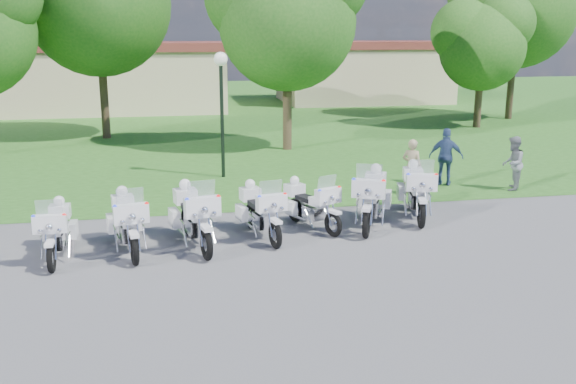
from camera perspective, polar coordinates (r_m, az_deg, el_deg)
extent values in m
plane|color=#5E5E63|center=(14.44, 0.21, -4.82)|extent=(100.00, 100.00, 0.00)
cube|color=#2C621E|center=(40.76, -7.17, 7.31)|extent=(100.00, 48.00, 0.01)
torus|color=black|center=(13.63, -20.29, -5.54)|extent=(0.13, 0.61, 0.61)
torus|color=black|center=(15.09, -19.46, -3.62)|extent=(0.13, 0.61, 0.61)
cube|color=white|center=(13.52, -20.42, -4.30)|extent=(0.17, 0.40, 0.06)
cube|color=white|center=(13.64, -20.40, -2.66)|extent=(0.66, 0.23, 0.36)
cube|color=silver|center=(13.61, -20.48, -1.31)|extent=(0.51, 0.12, 0.34)
sphere|color=red|center=(13.50, -19.28, -1.97)|extent=(0.08, 0.08, 0.08)
sphere|color=#1426E5|center=(13.59, -21.70, -2.08)|extent=(0.08, 0.08, 0.08)
cube|color=silver|center=(14.34, -19.88, -4.10)|extent=(0.31, 0.51, 0.31)
cube|color=white|center=(14.04, -20.11, -3.13)|extent=(0.30, 0.48, 0.20)
cube|color=black|center=(14.52, -19.83, -2.64)|extent=(0.32, 0.57, 0.11)
cube|color=white|center=(14.88, -18.54, -3.17)|extent=(0.17, 0.47, 0.33)
cube|color=white|center=(14.96, -20.61, -3.25)|extent=(0.17, 0.47, 0.33)
cube|color=white|center=(14.97, -19.61, -1.63)|extent=(0.44, 0.37, 0.29)
sphere|color=white|center=(14.91, -19.69, -0.75)|extent=(0.24, 0.24, 0.24)
torus|color=black|center=(13.55, -13.48, -5.04)|extent=(0.24, 0.68, 0.67)
torus|color=black|center=(15.15, -14.34, -3.06)|extent=(0.24, 0.68, 0.67)
cube|color=white|center=(13.42, -13.56, -3.66)|extent=(0.25, 0.46, 0.07)
cube|color=white|center=(13.56, -13.78, -1.88)|extent=(0.74, 0.36, 0.40)
cube|color=silver|center=(13.53, -13.90, -0.40)|extent=(0.57, 0.21, 0.37)
sphere|color=red|center=(13.49, -12.46, -1.05)|extent=(0.09, 0.09, 0.09)
sphere|color=#1426E5|center=(13.42, -15.14, -1.29)|extent=(0.09, 0.09, 0.09)
cube|color=silver|center=(14.33, -13.97, -3.52)|extent=(0.43, 0.61, 0.34)
cube|color=white|center=(14.00, -13.93, -2.44)|extent=(0.40, 0.56, 0.22)
cube|color=black|center=(14.52, -14.19, -1.95)|extent=(0.44, 0.66, 0.12)
cube|color=white|center=(14.99, -13.18, -2.50)|extent=(0.26, 0.54, 0.36)
cube|color=white|center=(14.93, -15.44, -2.70)|extent=(0.26, 0.54, 0.36)
cube|color=white|center=(15.02, -14.48, -0.89)|extent=(0.54, 0.47, 0.32)
sphere|color=white|center=(14.96, -14.54, 0.06)|extent=(0.26, 0.26, 0.26)
torus|color=black|center=(13.58, -7.26, -4.63)|extent=(0.27, 0.71, 0.70)
torus|color=black|center=(15.23, -9.00, -2.63)|extent=(0.27, 0.71, 0.70)
cube|color=white|center=(13.45, -7.29, -3.18)|extent=(0.27, 0.49, 0.07)
cube|color=white|center=(13.58, -7.62, -1.32)|extent=(0.79, 0.39, 0.42)
cube|color=silver|center=(13.55, -7.74, 0.24)|extent=(0.60, 0.24, 0.39)
sphere|color=red|center=(13.56, -6.21, -0.44)|extent=(0.09, 0.09, 0.09)
sphere|color=#1426E5|center=(13.40, -8.96, -0.70)|extent=(0.09, 0.09, 0.09)
cube|color=silver|center=(14.38, -8.22, -3.08)|extent=(0.46, 0.64, 0.36)
cube|color=white|center=(14.04, -8.02, -1.93)|extent=(0.43, 0.60, 0.23)
cube|color=black|center=(14.58, -8.56, -1.44)|extent=(0.47, 0.71, 0.13)
cube|color=white|center=(15.10, -7.73, -2.03)|extent=(0.29, 0.57, 0.38)
cube|color=white|center=(14.97, -10.05, -2.26)|extent=(0.29, 0.57, 0.38)
cube|color=white|center=(15.09, -9.11, -0.36)|extent=(0.57, 0.51, 0.33)
sphere|color=white|center=(15.03, -9.15, 0.65)|extent=(0.27, 0.27, 0.27)
torus|color=black|center=(14.19, -1.14, -3.84)|extent=(0.25, 0.64, 0.63)
torus|color=black|center=(15.63, -3.32, -2.17)|extent=(0.25, 0.64, 0.63)
cube|color=white|center=(14.08, -1.12, -2.58)|extent=(0.25, 0.44, 0.07)
cube|color=white|center=(14.19, -1.48, -0.98)|extent=(0.71, 0.36, 0.38)
cube|color=silver|center=(14.16, -1.57, 0.37)|extent=(0.54, 0.22, 0.35)
sphere|color=red|center=(14.21, -0.26, -0.21)|extent=(0.08, 0.08, 0.08)
sphere|color=#1426E5|center=(13.99, -2.55, -0.44)|extent=(0.08, 0.08, 0.08)
cube|color=silver|center=(14.89, -2.31, -2.53)|extent=(0.42, 0.58, 0.32)
cube|color=white|center=(14.60, -2.01, -1.52)|extent=(0.40, 0.54, 0.21)
cube|color=black|center=(15.06, -2.70, -1.11)|extent=(0.43, 0.64, 0.11)
cube|color=white|center=(15.55, -2.17, -1.63)|extent=(0.27, 0.52, 0.34)
cube|color=white|center=(15.37, -4.14, -1.85)|extent=(0.27, 0.52, 0.34)
cube|color=white|center=(15.51, -3.38, -0.17)|extent=(0.52, 0.46, 0.30)
sphere|color=white|center=(15.45, -3.39, 0.71)|extent=(0.25, 0.25, 0.25)
torus|color=black|center=(15.04, 4.03, -2.90)|extent=(0.35, 0.60, 0.60)
torus|color=black|center=(16.21, 0.63, -1.62)|extent=(0.35, 0.60, 0.60)
cube|color=white|center=(14.94, 4.09, -1.76)|extent=(0.31, 0.43, 0.06)
cube|color=white|center=(15.02, 3.58, -0.34)|extent=(0.68, 0.46, 0.36)
cube|color=silver|center=(14.99, 3.47, 0.87)|extent=(0.51, 0.31, 0.34)
sphere|color=red|center=(15.11, 4.57, 0.40)|extent=(0.08, 0.08, 0.08)
sphere|color=#1426E5|center=(14.76, 2.84, 0.10)|extent=(0.08, 0.08, 0.08)
cube|color=silver|center=(15.60, 2.23, -1.84)|extent=(0.49, 0.59, 0.31)
cube|color=white|center=(15.35, 2.73, -0.88)|extent=(0.45, 0.55, 0.20)
cube|color=black|center=(15.73, 1.65, -0.58)|extent=(0.51, 0.63, 0.11)
cube|color=white|center=(16.21, 1.69, -1.05)|extent=(0.34, 0.49, 0.32)
cube|color=white|center=(15.91, 0.13, -1.34)|extent=(0.34, 0.49, 0.32)
cube|color=white|center=(16.09, 0.58, 0.23)|extent=(0.54, 0.51, 0.29)
sphere|color=white|center=(16.04, 0.58, 1.04)|extent=(0.23, 0.23, 0.23)
torus|color=black|center=(14.99, 6.99, -2.79)|extent=(0.42, 0.71, 0.72)
torus|color=black|center=(16.74, 7.71, -1.03)|extent=(0.42, 0.71, 0.72)
cube|color=white|center=(14.87, 7.02, -1.42)|extent=(0.37, 0.51, 0.08)
cube|color=white|center=(15.03, 7.18, 0.31)|extent=(0.81, 0.55, 0.43)
cube|color=silver|center=(15.01, 7.25, 1.76)|extent=(0.60, 0.37, 0.40)
sphere|color=red|center=(14.89, 8.49, 0.94)|extent=(0.10, 0.10, 0.10)
sphere|color=#1426E5|center=(14.96, 5.87, 1.08)|extent=(0.10, 0.10, 0.10)
cube|color=silver|center=(15.85, 7.39, -1.39)|extent=(0.58, 0.70, 0.37)
cube|color=white|center=(15.51, 7.33, -0.30)|extent=(0.54, 0.65, 0.24)
cube|color=black|center=(16.08, 7.56, 0.13)|extent=(0.61, 0.76, 0.13)
cube|color=white|center=(16.52, 8.79, -0.62)|extent=(0.41, 0.59, 0.39)
cube|color=white|center=(16.58, 6.57, -0.49)|extent=(0.41, 0.59, 0.39)
cube|color=white|center=(16.62, 7.79, 1.11)|extent=(0.65, 0.60, 0.34)
sphere|color=white|center=(16.57, 7.82, 2.05)|extent=(0.28, 0.28, 0.28)
torus|color=black|center=(15.97, 11.77, -1.98)|extent=(0.30, 0.71, 0.70)
torus|color=black|center=(17.67, 10.94, -0.40)|extent=(0.30, 0.71, 0.70)
cube|color=white|center=(15.86, 11.85, -0.73)|extent=(0.29, 0.49, 0.07)
cube|color=white|center=(16.02, 11.78, 0.85)|extent=(0.79, 0.43, 0.42)
cube|color=silver|center=(16.00, 11.81, 2.17)|extent=(0.60, 0.26, 0.39)
sphere|color=red|center=(15.97, 13.04, 1.47)|extent=(0.09, 0.09, 0.09)
sphere|color=#1426E5|center=(15.86, 10.66, 1.51)|extent=(0.09, 0.09, 0.09)
cube|color=silver|center=(16.80, 11.35, -0.72)|extent=(0.49, 0.65, 0.36)
cube|color=white|center=(16.48, 11.53, 0.29)|extent=(0.46, 0.61, 0.23)
cube|color=black|center=(17.02, 11.26, 0.67)|extent=(0.50, 0.71, 0.13)
cube|color=white|center=(17.52, 12.05, 0.02)|extent=(0.31, 0.57, 0.38)
cube|color=white|center=(17.43, 10.02, 0.05)|extent=(0.31, 0.57, 0.38)
cube|color=white|center=(17.56, 11.02, 1.57)|extent=(0.59, 0.53, 0.33)
sphere|color=white|center=(17.50, 11.06, 2.44)|extent=(0.27, 0.27, 0.27)
cylinder|color=black|center=(21.07, -5.87, 6.24)|extent=(0.12, 0.12, 3.69)
sphere|color=white|center=(20.89, -6.01, 11.68)|extent=(0.44, 0.44, 0.44)
cylinder|color=#38281C|center=(30.14, -16.06, 8.68)|extent=(0.36, 0.36, 4.31)
sphere|color=#1F5718|center=(30.07, -16.56, 15.75)|extent=(6.27, 6.27, 6.27)
cylinder|color=#38281C|center=(26.15, -0.06, 7.83)|extent=(0.36, 0.36, 3.72)
sphere|color=#1F5718|center=(26.00, -0.07, 14.88)|extent=(5.40, 5.40, 5.40)
cylinder|color=#38281C|center=(33.84, 16.57, 7.95)|extent=(0.36, 0.36, 2.88)
sphere|color=#1F5718|center=(33.69, 16.87, 12.15)|extent=(4.19, 4.19, 4.19)
sphere|color=#1F5718|center=(33.57, 15.27, 13.59)|extent=(3.14, 3.14, 3.14)
sphere|color=#1F5718|center=(33.92, 18.74, 14.02)|extent=(2.88, 2.88, 2.88)
cylinder|color=#38281C|center=(37.80, 19.23, 9.40)|extent=(0.36, 0.36, 4.30)
sphere|color=#1F5718|center=(37.74, 19.70, 15.02)|extent=(6.25, 6.25, 6.25)
cube|color=#C7B790|center=(41.65, -15.72, 9.52)|extent=(14.00, 8.00, 3.60)
cube|color=maroon|center=(41.56, -15.91, 12.34)|extent=(14.56, 8.32, 0.50)
cube|color=#C7B790|center=(45.59, 6.64, 10.28)|extent=(11.00, 7.00, 3.60)
cube|color=maroon|center=(45.51, 6.72, 12.86)|extent=(11.44, 7.28, 0.50)
imported|color=tan|center=(19.22, 10.95, 2.21)|extent=(0.70, 0.69, 1.64)
imported|color=slate|center=(20.49, 19.34, 2.39)|extent=(0.97, 1.01, 1.64)
imported|color=navy|center=(20.57, 13.87, 3.03)|extent=(1.13, 0.89, 1.79)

